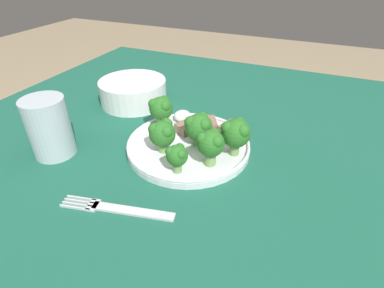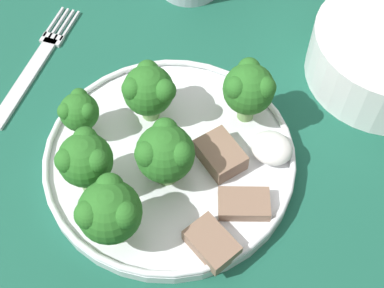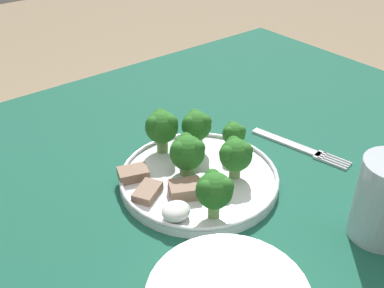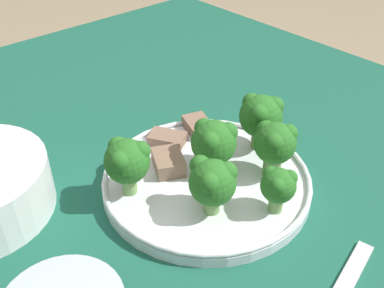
{
  "view_description": "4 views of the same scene",
  "coord_description": "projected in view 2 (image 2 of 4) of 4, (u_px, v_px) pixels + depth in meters",
  "views": [
    {
      "loc": [
        -0.41,
        -0.24,
        1.08
      ],
      "look_at": [
        -0.0,
        -0.06,
        0.78
      ],
      "focal_mm": 28.0,
      "sensor_mm": 36.0,
      "label": 1
    },
    {
      "loc": [
        0.18,
        -0.26,
        1.19
      ],
      "look_at": [
        0.04,
        -0.03,
        0.77
      ],
      "focal_mm": 50.0,
      "sensor_mm": 36.0,
      "label": 2
    },
    {
      "loc": [
        0.36,
        0.37,
        1.16
      ],
      "look_at": [
        0.02,
        -0.06,
        0.81
      ],
      "focal_mm": 42.0,
      "sensor_mm": 36.0,
      "label": 3
    },
    {
      "loc": [
        -0.26,
        0.23,
        1.09
      ],
      "look_at": [
        0.04,
        -0.03,
        0.81
      ],
      "focal_mm": 42.0,
      "sensor_mm": 36.0,
      "label": 4
    }
  ],
  "objects": [
    {
      "name": "table",
      "position": [
        176.0,
        173.0,
        0.62
      ],
      "size": [
        1.13,
        0.98,
        0.75
      ],
      "color": "#195642",
      "rests_on": "ground_plane"
    },
    {
      "name": "dinner_plate",
      "position": [
        170.0,
        158.0,
        0.5
      ],
      "size": [
        0.24,
        0.24,
        0.02
      ],
      "color": "white",
      "rests_on": "table"
    },
    {
      "name": "fork",
      "position": [
        35.0,
        65.0,
        0.57
      ],
      "size": [
        0.06,
        0.18,
        0.0
      ],
      "color": "silver",
      "rests_on": "table"
    },
    {
      "name": "broccoli_floret_near_rim_left",
      "position": [
        249.0,
        88.0,
        0.49
      ],
      "size": [
        0.05,
        0.05,
        0.07
      ],
      "color": "#709E56",
      "rests_on": "dinner_plate"
    },
    {
      "name": "broccoli_floret_center_left",
      "position": [
        148.0,
        90.0,
        0.49
      ],
      "size": [
        0.05,
        0.05,
        0.06
      ],
      "color": "#709E56",
      "rests_on": "dinner_plate"
    },
    {
      "name": "broccoli_floret_back_left",
      "position": [
        79.0,
        112.0,
        0.49
      ],
      "size": [
        0.04,
        0.04,
        0.05
      ],
      "color": "#709E56",
      "rests_on": "dinner_plate"
    },
    {
      "name": "broccoli_floret_front_left",
      "position": [
        110.0,
        211.0,
        0.42
      ],
      "size": [
        0.05,
        0.05,
        0.07
      ],
      "color": "#709E56",
      "rests_on": "dinner_plate"
    },
    {
      "name": "broccoli_floret_center_back",
      "position": [
        85.0,
        160.0,
        0.45
      ],
      "size": [
        0.05,
        0.05,
        0.07
      ],
      "color": "#709E56",
      "rests_on": "dinner_plate"
    },
    {
      "name": "broccoli_floret_mid_cluster",
      "position": [
        165.0,
        153.0,
        0.46
      ],
      "size": [
        0.05,
        0.05,
        0.06
      ],
      "color": "#709E56",
      "rests_on": "dinner_plate"
    },
    {
      "name": "meat_slice_front_slice",
      "position": [
        220.0,
        155.0,
        0.49
      ],
      "size": [
        0.05,
        0.05,
        0.02
      ],
      "color": "#846651",
      "rests_on": "dinner_plate"
    },
    {
      "name": "meat_slice_middle_slice",
      "position": [
        212.0,
        243.0,
        0.44
      ],
      "size": [
        0.05,
        0.04,
        0.01
      ],
      "color": "#846651",
      "rests_on": "dinner_plate"
    },
    {
      "name": "meat_slice_rear_slice",
      "position": [
        244.0,
        204.0,
        0.47
      ],
      "size": [
        0.05,
        0.05,
        0.01
      ],
      "color": "#846651",
      "rests_on": "dinner_plate"
    },
    {
      "name": "sauce_dollop",
      "position": [
        272.0,
        148.0,
        0.49
      ],
      "size": [
        0.04,
        0.04,
        0.02
      ],
      "color": "white",
      "rests_on": "dinner_plate"
    }
  ]
}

